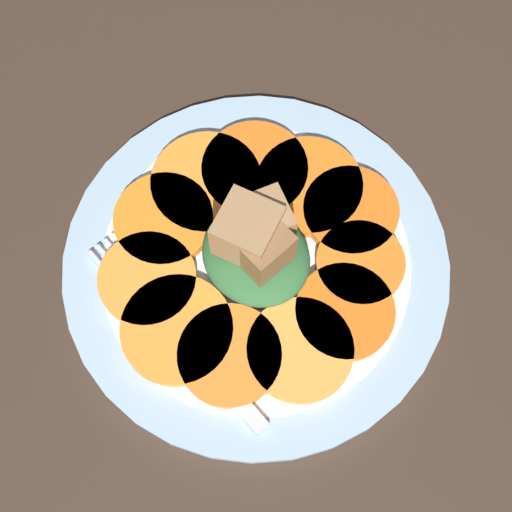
% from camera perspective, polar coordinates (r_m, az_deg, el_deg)
% --- Properties ---
extents(table_slab, '(1.20, 1.20, 0.02)m').
position_cam_1_polar(table_slab, '(0.52, 0.00, -1.20)').
color(table_slab, '#38281E').
rests_on(table_slab, ground).
extents(plate, '(0.27, 0.27, 0.01)m').
position_cam_1_polar(plate, '(0.51, 0.00, -0.63)').
color(plate, '#99B7D1').
rests_on(plate, table_slab).
extents(carrot_slice_0, '(0.07, 0.07, 0.01)m').
position_cam_1_polar(carrot_slice_0, '(0.51, -7.39, 2.92)').
color(carrot_slice_0, orange).
rests_on(carrot_slice_0, plate).
extents(carrot_slice_1, '(0.07, 0.07, 0.01)m').
position_cam_1_polar(carrot_slice_1, '(0.50, -8.68, -1.84)').
color(carrot_slice_1, orange).
rests_on(carrot_slice_1, plate).
extents(carrot_slice_2, '(0.08, 0.08, 0.01)m').
position_cam_1_polar(carrot_slice_2, '(0.49, -6.61, -5.58)').
color(carrot_slice_2, orange).
rests_on(carrot_slice_2, plate).
extents(carrot_slice_3, '(0.07, 0.07, 0.01)m').
position_cam_1_polar(carrot_slice_3, '(0.48, -2.13, -7.93)').
color(carrot_slice_3, orange).
rests_on(carrot_slice_3, plate).
extents(carrot_slice_4, '(0.07, 0.07, 0.01)m').
position_cam_1_polar(carrot_slice_4, '(0.48, 3.55, -7.51)').
color(carrot_slice_4, '#F99438').
rests_on(carrot_slice_4, plate).
extents(carrot_slice_5, '(0.07, 0.07, 0.01)m').
position_cam_1_polar(carrot_slice_5, '(0.49, 7.11, -4.44)').
color(carrot_slice_5, orange).
rests_on(carrot_slice_5, plate).
extents(carrot_slice_6, '(0.06, 0.06, 0.01)m').
position_cam_1_polar(carrot_slice_6, '(0.50, 8.33, -0.58)').
color(carrot_slice_6, orange).
rests_on(carrot_slice_6, plate).
extents(carrot_slice_7, '(0.07, 0.07, 0.01)m').
position_cam_1_polar(carrot_slice_7, '(0.52, 7.58, 3.60)').
color(carrot_slice_7, orange).
rests_on(carrot_slice_7, plate).
extents(carrot_slice_8, '(0.08, 0.08, 0.01)m').
position_cam_1_polar(carrot_slice_8, '(0.52, 4.27, 5.62)').
color(carrot_slice_8, orange).
rests_on(carrot_slice_8, plate).
extents(carrot_slice_9, '(0.08, 0.08, 0.01)m').
position_cam_1_polar(carrot_slice_9, '(0.53, -0.10, 6.92)').
color(carrot_slice_9, orange).
rests_on(carrot_slice_9, plate).
extents(carrot_slice_10, '(0.08, 0.08, 0.01)m').
position_cam_1_polar(carrot_slice_10, '(0.52, -3.99, 5.88)').
color(carrot_slice_10, orange).
rests_on(carrot_slice_10, plate).
extents(center_pile, '(0.08, 0.07, 0.06)m').
position_cam_1_polar(center_pile, '(0.48, 0.05, 0.95)').
color(center_pile, '#2D6033').
rests_on(center_pile, plate).
extents(fork, '(0.17, 0.03, 0.00)m').
position_cam_1_polar(fork, '(0.49, -6.56, -5.69)').
color(fork, silver).
rests_on(fork, plate).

